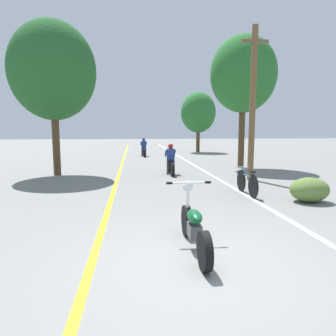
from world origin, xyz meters
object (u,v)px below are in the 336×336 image
roadside_tree_left (53,71)px  roadside_tree_right_far (198,113)px  roadside_tree_right_near (243,75)px  bicycle_parked (247,183)px  motorcycle_rider_far (144,149)px  motorcycle_foreground (194,226)px  utility_pole (253,102)px  motorcycle_rider_lead (171,163)px

roadside_tree_left → roadside_tree_right_far: bearing=53.8°
roadside_tree_right_near → bicycle_parked: bearing=-108.7°
motorcycle_rider_far → bicycle_parked: bearing=-79.0°
motorcycle_foreground → motorcycle_rider_far: bearing=90.6°
motorcycle_foreground → bicycle_parked: 4.78m
utility_pole → motorcycle_rider_lead: 4.40m
motorcycle_rider_lead → bicycle_parked: size_ratio=1.14×
roadside_tree_right_far → bicycle_parked: 18.00m
roadside_tree_right_far → motorcycle_foreground: roadside_tree_right_far is taller
utility_pole → roadside_tree_right_far: 14.92m
motorcycle_rider_far → motorcycle_foreground: bearing=-89.4°
roadside_tree_left → motorcycle_rider_far: (4.23, 8.98, -4.02)m
roadside_tree_right_near → roadside_tree_left: roadside_tree_right_near is taller
roadside_tree_left → bicycle_parked: bearing=-35.6°
roadside_tree_right_far → motorcycle_foreground: bearing=-102.5°
roadside_tree_left → motorcycle_rider_lead: (5.11, -0.38, -4.02)m
roadside_tree_right_near → motorcycle_foreground: roadside_tree_right_near is taller
roadside_tree_left → motorcycle_foreground: bearing=-63.9°
roadside_tree_right_near → bicycle_parked: 8.16m
bicycle_parked → motorcycle_rider_lead: bearing=111.9°
roadside_tree_right_near → motorcycle_rider_far: 9.93m
roadside_tree_right_far → motorcycle_foreground: size_ratio=2.57×
utility_pole → motorcycle_foreground: utility_pole is taller
roadside_tree_left → motorcycle_rider_lead: 6.51m
motorcycle_rider_lead → bicycle_parked: (1.84, -4.59, -0.15)m
utility_pole → roadside_tree_left: 8.58m
motorcycle_foreground → motorcycle_rider_lead: (0.69, 8.64, 0.12)m
roadside_tree_right_near → motorcycle_rider_lead: roadside_tree_right_near is taller
motorcycle_rider_lead → bicycle_parked: motorcycle_rider_lead is taller
motorcycle_foreground → motorcycle_rider_lead: size_ratio=1.06×
roadside_tree_right_near → bicycle_parked: size_ratio=4.00×
utility_pole → bicycle_parked: size_ratio=3.52×
roadside_tree_left → bicycle_parked: 9.50m
roadside_tree_left → bicycle_parked: (6.95, -4.97, -4.17)m
roadside_tree_right_far → motorcycle_rider_lead: size_ratio=2.72×
utility_pole → bicycle_parked: (-1.20, -2.71, -2.72)m
roadside_tree_left → motorcycle_rider_far: roadside_tree_left is taller
motorcycle_rider_lead → utility_pole: bearing=-31.7°
motorcycle_rider_far → bicycle_parked: 14.21m
roadside_tree_right_far → motorcycle_rider_far: size_ratio=2.41×
roadside_tree_right_far → bicycle_parked: bearing=-97.4°
motorcycle_foreground → bicycle_parked: size_ratio=1.21×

